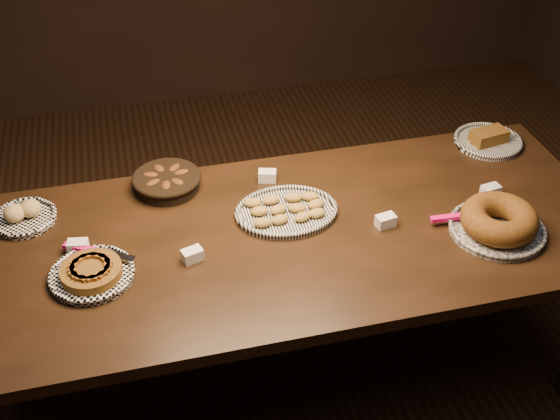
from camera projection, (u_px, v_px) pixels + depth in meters
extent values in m
plane|color=black|center=(289.00, 368.00, 3.00)|extent=(5.00, 5.00, 0.00)
cube|color=black|center=(291.00, 238.00, 2.55)|extent=(2.40, 1.00, 0.05)
cylinder|color=black|center=(12.00, 291.00, 2.87)|extent=(0.08, 0.08, 0.70)
cylinder|color=black|center=(493.00, 214.00, 3.28)|extent=(0.08, 0.08, 0.70)
torus|color=white|center=(92.00, 273.00, 2.34)|extent=(0.29, 0.29, 0.02)
cylinder|color=#47250E|center=(91.00, 271.00, 2.33)|extent=(0.22, 0.22, 0.03)
cube|color=#5B2C0F|center=(107.00, 265.00, 2.33)|extent=(0.03, 0.07, 0.01)
cube|color=#5B2C0F|center=(105.00, 259.00, 2.35)|extent=(0.05, 0.07, 0.01)
cube|color=#5B2C0F|center=(98.00, 256.00, 2.36)|extent=(0.07, 0.05, 0.01)
cube|color=#5B2C0F|center=(88.00, 256.00, 2.36)|extent=(0.07, 0.03, 0.01)
cube|color=#5B2C0F|center=(80.00, 259.00, 2.35)|extent=(0.07, 0.06, 0.01)
cube|color=#5B2C0F|center=(74.00, 265.00, 2.32)|extent=(0.04, 0.07, 0.01)
cube|color=#5B2C0F|center=(73.00, 271.00, 2.30)|extent=(0.03, 0.07, 0.01)
cube|color=#5B2C0F|center=(78.00, 276.00, 2.28)|extent=(0.06, 0.06, 0.01)
cube|color=#5B2C0F|center=(87.00, 278.00, 2.27)|extent=(0.07, 0.03, 0.01)
cube|color=#5B2C0F|center=(97.00, 276.00, 2.28)|extent=(0.07, 0.04, 0.01)
cube|color=#5B2C0F|center=(104.00, 271.00, 2.30)|extent=(0.06, 0.07, 0.01)
cube|color=#FF0C7A|center=(80.00, 248.00, 2.42)|extent=(0.12, 0.08, 0.02)
cube|color=silver|center=(114.00, 256.00, 2.40)|extent=(0.15, 0.10, 0.00)
torus|color=black|center=(286.00, 210.00, 2.61)|extent=(0.31, 0.31, 0.02)
ellipsoid|color=olive|center=(262.00, 223.00, 2.54)|extent=(0.07, 0.05, 0.03)
ellipsoid|color=olive|center=(280.00, 219.00, 2.55)|extent=(0.07, 0.05, 0.03)
ellipsoid|color=olive|center=(302.00, 217.00, 2.57)|extent=(0.08, 0.06, 0.03)
ellipsoid|color=olive|center=(317.00, 213.00, 2.58)|extent=(0.07, 0.05, 0.03)
ellipsoid|color=olive|center=(259.00, 211.00, 2.59)|extent=(0.07, 0.05, 0.03)
ellipsoid|color=olive|center=(278.00, 209.00, 2.60)|extent=(0.08, 0.06, 0.03)
ellipsoid|color=olive|center=(297.00, 208.00, 2.61)|extent=(0.08, 0.06, 0.03)
ellipsoid|color=olive|center=(316.00, 204.00, 2.63)|extent=(0.08, 0.06, 0.03)
ellipsoid|color=olive|center=(253.00, 203.00, 2.64)|extent=(0.07, 0.05, 0.03)
ellipsoid|color=olive|center=(271.00, 200.00, 2.65)|extent=(0.07, 0.05, 0.03)
ellipsoid|color=olive|center=(293.00, 197.00, 2.66)|extent=(0.08, 0.06, 0.03)
ellipsoid|color=olive|center=(310.00, 196.00, 2.67)|extent=(0.08, 0.06, 0.03)
torus|color=black|center=(497.00, 228.00, 2.53)|extent=(0.35, 0.35, 0.02)
torus|color=brown|center=(499.00, 219.00, 2.50)|extent=(0.35, 0.35, 0.10)
cube|color=#FF0C7A|center=(447.00, 218.00, 2.56)|extent=(0.12, 0.03, 0.02)
cube|color=silver|center=(480.00, 214.00, 2.58)|extent=(0.15, 0.04, 0.00)
cylinder|color=black|center=(167.00, 182.00, 2.74)|extent=(0.27, 0.27, 0.06)
torus|color=black|center=(166.00, 178.00, 2.72)|extent=(0.27, 0.27, 0.02)
ellipsoid|color=black|center=(182.00, 174.00, 2.75)|extent=(0.09, 0.06, 0.04)
ellipsoid|color=black|center=(175.00, 170.00, 2.77)|extent=(0.08, 0.09, 0.04)
ellipsoid|color=black|center=(160.00, 171.00, 2.77)|extent=(0.07, 0.09, 0.04)
ellipsoid|color=black|center=(151.00, 177.00, 2.73)|extent=(0.09, 0.07, 0.04)
ellipsoid|color=black|center=(154.00, 185.00, 2.69)|extent=(0.09, 0.08, 0.04)
ellipsoid|color=black|center=(167.00, 188.00, 2.68)|extent=(0.05, 0.08, 0.04)
ellipsoid|color=black|center=(178.00, 184.00, 2.70)|extent=(0.08, 0.09, 0.04)
torus|color=white|center=(24.00, 217.00, 2.58)|extent=(0.24, 0.24, 0.02)
ellipsoid|color=tan|center=(14.00, 213.00, 2.56)|extent=(0.08, 0.08, 0.06)
ellipsoid|color=tan|center=(30.00, 208.00, 2.58)|extent=(0.08, 0.08, 0.06)
torus|color=black|center=(488.00, 140.00, 3.01)|extent=(0.29, 0.29, 0.02)
cube|color=#47250E|center=(489.00, 136.00, 2.99)|extent=(0.16, 0.11, 0.05)
cube|color=white|center=(192.00, 255.00, 2.41)|extent=(0.08, 0.06, 0.04)
cube|color=white|center=(267.00, 176.00, 2.79)|extent=(0.08, 0.06, 0.04)
cube|color=white|center=(386.00, 221.00, 2.56)|extent=(0.08, 0.06, 0.04)
cube|color=white|center=(78.00, 246.00, 2.44)|extent=(0.08, 0.06, 0.04)
cube|color=white|center=(490.00, 191.00, 2.70)|extent=(0.08, 0.06, 0.04)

